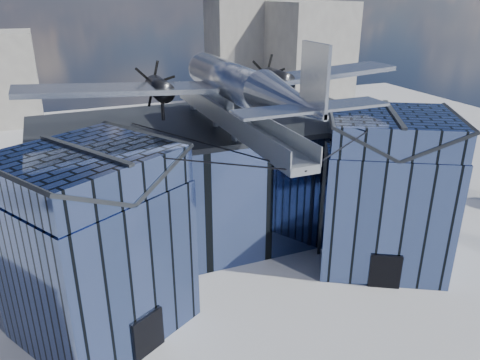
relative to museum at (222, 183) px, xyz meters
name	(u,v)px	position (x,y,z in m)	size (l,w,h in m)	color
ground_plane	(250,280)	(0.00, -5.82, -5.54)	(120.00, 120.00, 0.00)	gray
museum	(222,183)	(0.00, 0.00, 0.00)	(32.88, 24.50, 17.60)	#3E507F
bg_towers	(132,56)	(1.45, 44.67, 4.47)	(77.00, 24.50, 26.00)	gray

